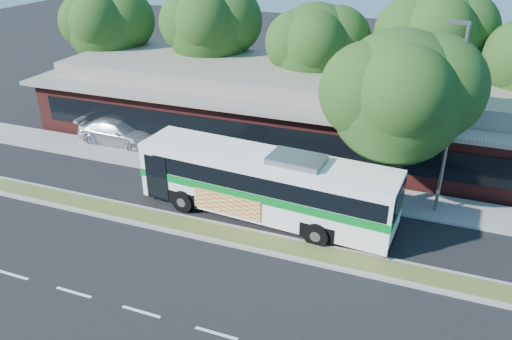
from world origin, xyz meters
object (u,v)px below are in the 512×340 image
object	(u,v)px
lamp_post	(451,118)
sedan	(119,132)
sidewalk_tree	(408,95)
transit_bus	(266,181)

from	to	relation	value
lamp_post	sedan	world-z (taller)	lamp_post
lamp_post	sidewalk_tree	world-z (taller)	lamp_post
transit_bus	lamp_post	bearing A→B (deg)	27.53
transit_bus	sidewalk_tree	size ratio (longest dim) A/B	1.43
lamp_post	sedan	bearing A→B (deg)	174.65
sidewalk_tree	sedan	bearing A→B (deg)	173.39
lamp_post	transit_bus	distance (m)	8.73
transit_bus	sidewalk_tree	world-z (taller)	sidewalk_tree
sedan	sidewalk_tree	xyz separation A→B (m)	(17.28, -2.00, 5.02)
lamp_post	sedan	distance (m)	19.73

